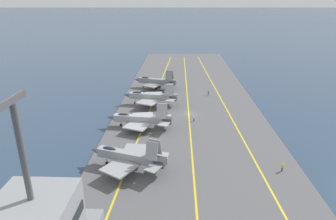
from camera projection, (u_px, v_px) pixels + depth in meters
name	position (u px, v px, depth m)	size (l,w,h in m)	color
ground_plane	(189.00, 115.00, 84.04)	(2000.00, 2000.00, 0.00)	#2D425B
carrier_deck	(189.00, 115.00, 83.97)	(191.68, 41.34, 0.40)	#565659
deck_stripe_foul_line	(229.00, 114.00, 83.52)	(172.51, 0.36, 0.01)	yellow
deck_stripe_centerline	(189.00, 114.00, 83.90)	(172.51, 0.36, 0.01)	yellow
deck_stripe_edge_line	(148.00, 113.00, 84.28)	(172.51, 0.36, 0.01)	yellow
parked_jet_nearest	(128.00, 156.00, 56.19)	(12.97, 15.83, 6.83)	#93999E
parked_jet_second	(140.00, 119.00, 74.54)	(12.27, 16.82, 6.45)	#A8AAAF
parked_jet_third	(151.00, 96.00, 89.98)	(13.26, 16.82, 6.61)	#9EA3A8
parked_jet_fourth	(155.00, 81.00, 106.62)	(12.62, 15.78, 6.82)	gray
crew_yellow_vest	(282.00, 167.00, 55.94)	(0.46, 0.41, 1.73)	#383328
crew_white_vest	(194.00, 118.00, 78.74)	(0.28, 0.39, 1.65)	#383328
crew_blue_vest	(208.00, 93.00, 99.38)	(0.33, 0.42, 1.68)	#4C473D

